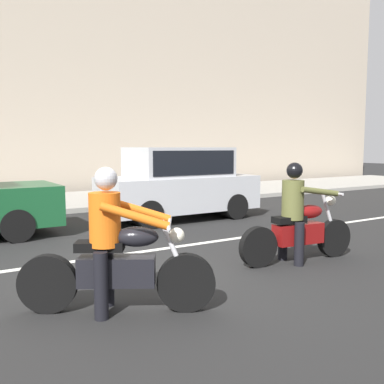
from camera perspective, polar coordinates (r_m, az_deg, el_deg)
ground_plane at (r=6.52m, az=-8.23°, el=-10.19°), size 80.00×80.00×0.00m
sidewalk_slab at (r=14.08m, az=-21.57°, el=-1.52°), size 40.00×4.40×0.14m
lane_marking_stripe at (r=7.61m, az=-6.00°, el=-7.79°), size 18.00×0.14×0.01m
motorcycle_with_rider_orange_stripe at (r=4.80m, az=-10.12°, el=-8.09°), size 1.92×1.21×1.60m
motorcycle_with_rider_olive at (r=6.97m, az=13.84°, el=-3.83°), size 2.12×0.71×1.57m
parked_hatchback_silver at (r=10.76m, az=-1.79°, el=1.33°), size 3.90×1.76×1.80m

